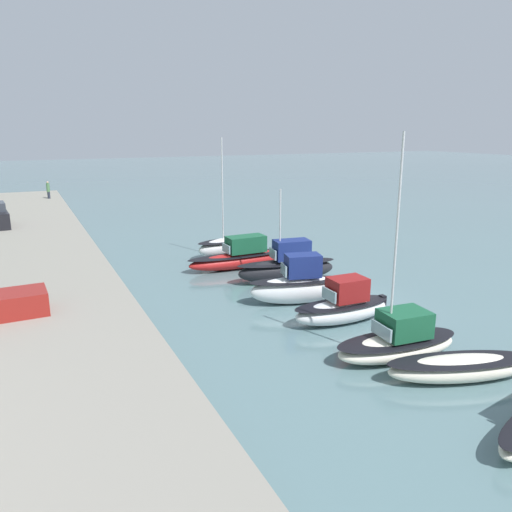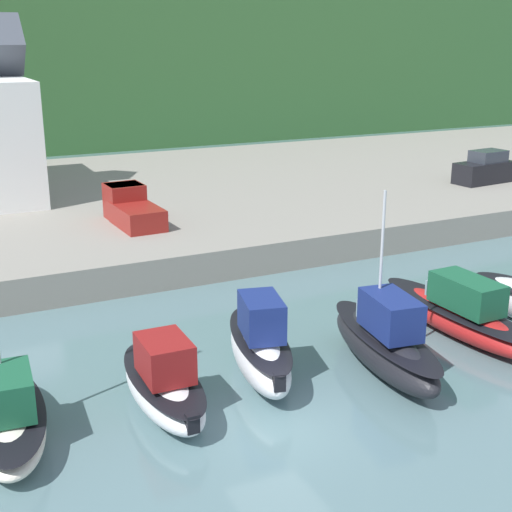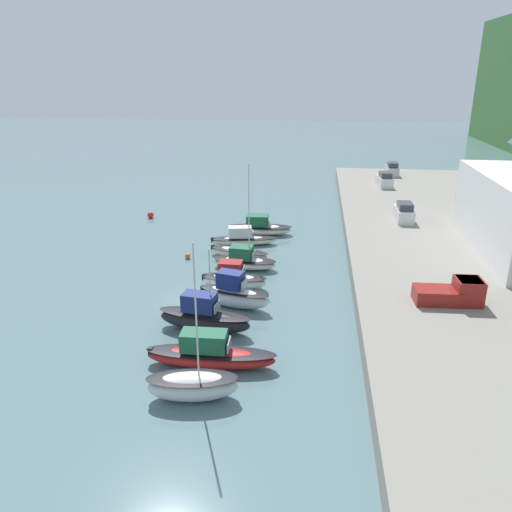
# 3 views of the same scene
# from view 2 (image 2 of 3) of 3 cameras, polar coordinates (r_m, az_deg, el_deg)

# --- Properties ---
(ground_plane) EXTENTS (320.00, 320.00, 0.00)m
(ground_plane) POSITION_cam_2_polar(r_m,az_deg,el_deg) (21.54, 1.77, -13.69)
(ground_plane) COLOR slate
(quay_promenade) EXTENTS (106.12, 29.45, 1.54)m
(quay_promenade) POSITION_cam_2_polar(r_m,az_deg,el_deg) (45.74, -14.50, 3.68)
(quay_promenade) COLOR gray
(quay_promenade) RESTS_ON ground_plane
(moored_boat_3) EXTENTS (2.67, 6.17, 9.88)m
(moored_boat_3) POSITION_cam_2_polar(r_m,az_deg,el_deg) (21.82, -19.39, -11.91)
(moored_boat_3) COLOR white
(moored_boat_3) RESTS_ON ground_plane
(moored_boat_4) EXTENTS (2.05, 5.67, 2.42)m
(moored_boat_4) POSITION_cam_2_polar(r_m,az_deg,el_deg) (22.37, -7.41, -10.04)
(moored_boat_4) COLOR silver
(moored_boat_4) RESTS_ON ground_plane
(moored_boat_5) EXTENTS (3.04, 6.05, 2.94)m
(moored_boat_5) POSITION_cam_2_polar(r_m,az_deg,el_deg) (24.03, 0.31, -7.30)
(moored_boat_5) COLOR white
(moored_boat_5) RESTS_ON ground_plane
(moored_boat_6) EXTENTS (2.77, 7.04, 6.24)m
(moored_boat_6) POSITION_cam_2_polar(r_m,az_deg,el_deg) (24.84, 10.26, -6.82)
(moored_boat_6) COLOR black
(moored_boat_6) RESTS_ON ground_plane
(moored_boat_7) EXTENTS (2.15, 8.32, 2.36)m
(moored_boat_7) POSITION_cam_2_polar(r_m,az_deg,el_deg) (28.56, 15.92, -4.42)
(moored_boat_7) COLOR red
(moored_boat_7) RESTS_ON ground_plane
(parked_car_3) EXTENTS (4.35, 2.20, 2.16)m
(parked_car_3) POSITION_cam_2_polar(r_m,az_deg,el_deg) (50.66, 17.81, 6.64)
(parked_car_3) COLOR black
(parked_car_3) RESTS_ON quay_promenade
(pickup_truck_0) EXTENTS (2.14, 4.80, 1.90)m
(pickup_truck_0) POSITION_cam_2_polar(r_m,az_deg,el_deg) (38.33, -9.98, 3.85)
(pickup_truck_0) COLOR maroon
(pickup_truck_0) RESTS_ON quay_promenade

